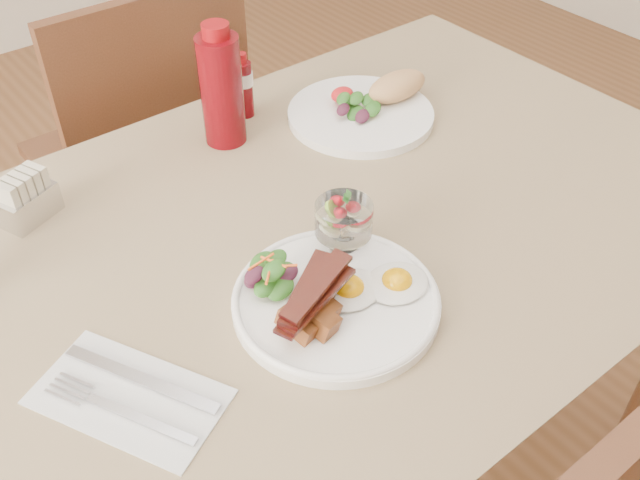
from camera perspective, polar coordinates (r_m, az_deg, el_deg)
table at (r=1.16m, az=0.69°, el=-1.81°), size 1.33×0.88×0.75m
chair_far at (r=1.70m, az=-13.62°, el=6.85°), size 0.42×0.42×0.93m
main_plate at (r=0.96m, az=1.29°, el=-4.95°), size 0.28×0.28×0.02m
fried_eggs at (r=0.96m, az=4.26°, el=-3.61°), size 0.16×0.12×0.02m
bacon_potato_pile at (r=0.90m, az=-0.54°, el=-5.22°), size 0.14×0.10×0.06m
side_salad at (r=0.96m, az=-3.88°, el=-2.88°), size 0.09×0.08×0.04m
fruit_cup at (r=1.00m, az=1.90°, el=1.68°), size 0.08×0.08×0.08m
second_plate at (r=1.34m, az=3.96°, el=10.61°), size 0.29×0.27×0.07m
ketchup_bottle at (r=1.24m, az=-7.90°, el=11.93°), size 0.08×0.08×0.22m
hot_sauce_bottle at (r=1.33m, az=-6.11°, el=12.16°), size 0.04×0.04×0.12m
sugar_caddy at (r=1.17m, az=-22.38°, el=3.01°), size 0.10×0.08×0.08m
napkin_cutlery at (r=0.90m, az=-14.92°, el=-11.91°), size 0.22×0.26×0.01m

